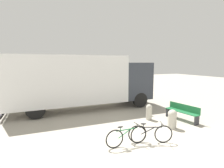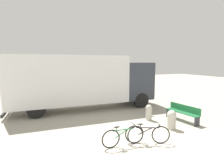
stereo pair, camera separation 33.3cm
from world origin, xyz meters
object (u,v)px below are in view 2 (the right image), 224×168
Objects in this scene: delivery_truck at (83,80)px; bollard_near_bench at (171,119)px; park_bench at (183,112)px; bollard_far_bench at (149,112)px; bicycle_near at (123,136)px; bicycle_middle at (147,134)px.

delivery_truck is 10.49× the size of bollard_near_bench.
delivery_truck is at bearing 36.88° from park_bench.
bollard_far_bench is (-1.53, 0.77, -0.03)m from park_bench.
delivery_truck is at bearing 92.44° from bicycle_near.
bollard_near_bench is at bearing 47.31° from bicycle_middle.
delivery_truck is at bearing 123.95° from bicycle_middle.
bollard_near_bench is (2.69, 0.64, 0.10)m from bicycle_near.
park_bench is at bearing -26.67° from bollard_far_bench.
bollard_near_bench is at bearing 13.91° from bicycle_near.
bollard_far_bench reaches higher than bicycle_near.
delivery_truck is 5.93× the size of bicycle_middle.
park_bench is 2.12× the size of bollard_near_bench.
bollard_far_bench is (-0.24, 1.42, -0.02)m from bollard_near_bench.
park_bench is 1.71m from bollard_far_bench.
bollard_near_bench is at bearing -80.48° from bollard_far_bench.
bicycle_middle is at bearing -124.96° from bollard_far_bench.
bollard_far_bench is (2.45, 2.06, 0.08)m from bicycle_near.
delivery_truck reaches higher than bicycle_middle.
bollard_near_bench is at bearing 109.23° from park_bench.
bicycle_near is 2.03× the size of bollard_far_bench.
bicycle_near is at bearing -166.70° from bollard_near_bench.
delivery_truck reaches higher than bollard_far_bench.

